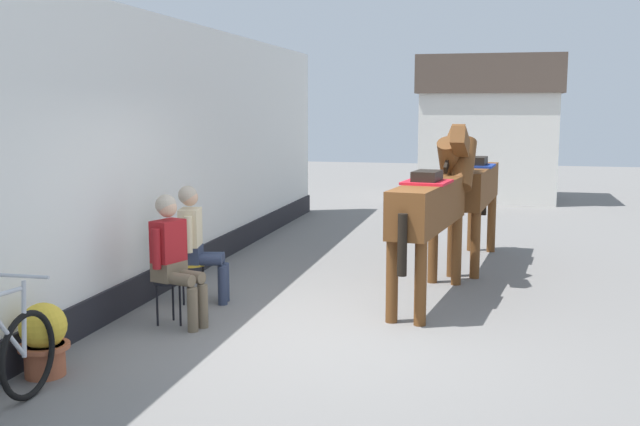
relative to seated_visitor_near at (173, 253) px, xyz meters
The scene contains 8 objects.
ground_plane 3.65m from the seated_visitor_near, 62.39° to the left, with size 40.00×40.00×0.00m, color slate.
pub_facade_wall 2.04m from the seated_visitor_near, 118.22° to the left, with size 0.34×14.00×3.40m.
distant_cottage 12.25m from the seated_visitor_near, 75.50° to the left, with size 3.40×2.60×3.50m.
seated_visitor_near is the anchor object (origin of this frame).
seated_visitor_far 0.91m from the seated_visitor_near, 97.87° to the left, with size 0.61×0.48×1.39m.
saddled_horse_near 3.06m from the seated_visitor_near, 33.85° to the left, with size 0.75×2.99×2.06m.
saddled_horse_far 4.83m from the seated_visitor_near, 52.09° to the left, with size 0.66×2.99×2.06m.
flower_planter_near 1.76m from the seated_visitor_near, 105.73° to the right, with size 0.43×0.43×0.64m.
Camera 1 is at (1.59, -7.19, 2.29)m, focal length 41.51 mm.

